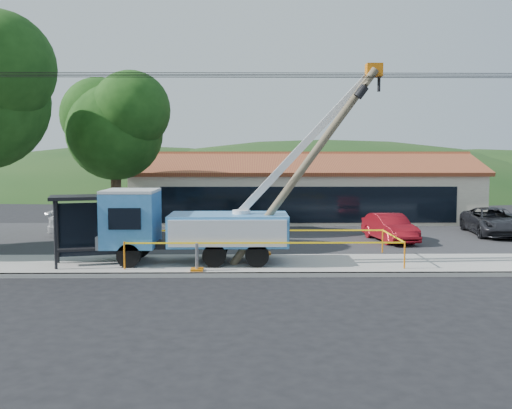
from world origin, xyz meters
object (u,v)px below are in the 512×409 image
at_px(leaning_pole, 311,158).
at_px(utility_truck, 191,224).
at_px(car_red, 389,243).
at_px(car_white, 96,238).
at_px(bus_shelter, 88,214).
at_px(car_dark, 493,237).
at_px(car_silver, 120,238).

bearing_deg(leaning_pole, utility_truck, 173.94).
bearing_deg(leaning_pole, car_red, 53.04).
xyz_separation_m(car_red, car_white, (-15.34, 1.96, 0.00)).
height_order(utility_truck, bus_shelter, utility_truck).
relative_size(bus_shelter, car_red, 0.75).
xyz_separation_m(car_white, car_dark, (21.54, 0.16, 0.00)).
distance_m(car_red, car_dark, 6.55).
bearing_deg(bus_shelter, leaning_pole, -16.67).
distance_m(leaning_pole, bus_shelter, 9.05).
distance_m(leaning_pole, car_red, 8.98).
bearing_deg(car_dark, leaning_pole, -136.23).
distance_m(car_white, car_dark, 21.54).
height_order(bus_shelter, car_silver, bus_shelter).
height_order(utility_truck, car_silver, utility_truck).
relative_size(utility_truck, car_red, 2.63).
distance_m(leaning_pole, car_white, 14.12).
distance_m(bus_shelter, car_red, 14.94).
xyz_separation_m(bus_shelter, car_red, (13.50, 6.03, -2.15)).
bearing_deg(utility_truck, car_silver, 120.54).
bearing_deg(utility_truck, car_dark, 26.77).
relative_size(utility_truck, car_white, 2.27).
distance_m(bus_shelter, car_dark, 21.42).
relative_size(utility_truck, bus_shelter, 3.50).
bearing_deg(car_white, car_silver, -88.94).
xyz_separation_m(utility_truck, leaning_pole, (4.73, -0.50, 2.63)).
xyz_separation_m(bus_shelter, car_dark, (19.70, 8.15, -2.15)).
distance_m(car_red, car_white, 15.47).
height_order(car_red, car_white, car_white).
xyz_separation_m(car_silver, car_dark, (20.25, 0.11, 0.00)).
bearing_deg(utility_truck, car_white, 127.25).
bearing_deg(utility_truck, bus_shelter, -176.44).
relative_size(bus_shelter, car_silver, 0.69).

